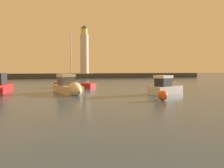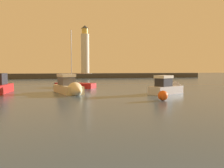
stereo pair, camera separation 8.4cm
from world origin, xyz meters
TOP-DOWN VIEW (x-y plane):
  - ground_plane at (0.00, 35.71)m, footprint 220.00×220.00m
  - breakwater at (0.00, 71.42)m, footprint 84.94×4.20m
  - lighthouse at (4.38, 71.42)m, footprint 2.53×2.53m
  - motorboat_2 at (-2.13, 25.99)m, footprint 3.93×7.47m
  - motorboat_3 at (9.76, 23.96)m, footprint 6.04×4.41m
  - sailboat_moored at (-1.00, 34.53)m, footprint 6.34×5.13m
  - mooring_buoy at (6.13, 18.01)m, footprint 0.95×0.95m

SIDE VIEW (x-z plane):
  - ground_plane at x=0.00m, z-range 0.00..0.00m
  - sailboat_moored at x=-1.00m, z-range -4.05..4.94m
  - mooring_buoy at x=6.13m, z-range 0.00..0.95m
  - motorboat_3 at x=9.76m, z-range -0.58..1.98m
  - breakwater at x=0.00m, z-range 0.00..1.50m
  - motorboat_2 at x=-2.13m, z-range -0.62..2.14m
  - lighthouse at x=4.38m, z-range 1.11..15.99m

